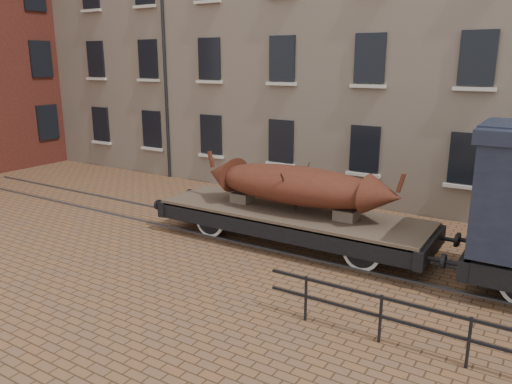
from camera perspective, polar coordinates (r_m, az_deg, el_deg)
The scene contains 5 objects.
ground at distance 15.29m, azimuth 1.91°, elevation -5.58°, with size 90.00×90.00×0.00m, color brown.
warehouse_cream at distance 22.86m, azimuth 22.54°, elevation 17.93°, with size 40.00×10.19×14.00m.
rail_track at distance 15.28m, azimuth 1.91°, elevation -5.48°, with size 30.00×1.52×0.06m.
flatcar_wagon at distance 14.73m, azimuth 4.01°, elevation -2.90°, with size 9.07×2.46×1.37m.
iron_boat at distance 14.40m, azimuth 4.54°, elevation 0.82°, with size 6.24×1.82×1.51m.
Camera 1 is at (7.15, -12.43, 5.32)m, focal length 35.00 mm.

